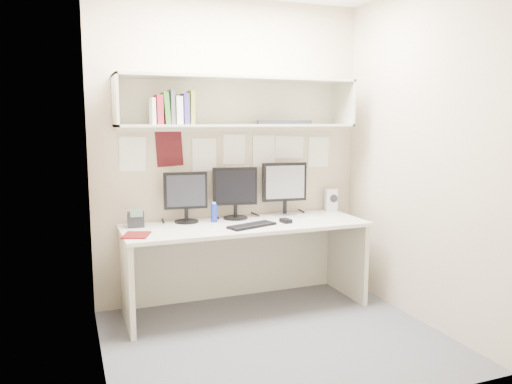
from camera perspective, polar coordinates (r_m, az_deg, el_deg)
name	(u,v)px	position (r m, az deg, el deg)	size (l,w,h in m)	color
floor	(276,339)	(3.77, 2.31, -16.42)	(2.40, 2.00, 0.01)	#4B4B50
wall_back	(232,152)	(4.38, -2.78, 4.62)	(2.40, 0.02, 2.60)	#B8A78D
wall_front	(356,175)	(2.56, 11.35, 1.97)	(2.40, 0.02, 2.60)	#B8A78D
wall_left	(95,166)	(3.16, -17.97, 2.89)	(0.02, 2.00, 2.60)	#B8A78D
wall_right	(420,156)	(4.07, 18.19, 3.96)	(0.02, 2.00, 2.60)	#B8A78D
desk	(246,266)	(4.21, -1.18, -8.44)	(2.00, 0.70, 0.73)	beige
overhead_hutch	(237,102)	(4.24, -2.22, 10.20)	(2.00, 0.38, 0.40)	beige
pinned_papers	(232,157)	(4.37, -2.75, 3.97)	(1.92, 0.01, 0.48)	white
monitor_left	(186,195)	(4.17, -8.04, -0.31)	(0.36, 0.20, 0.42)	black
monitor_center	(235,191)	(4.28, -2.41, 0.15)	(0.38, 0.21, 0.44)	black
monitor_right	(285,187)	(4.45, 3.28, 0.61)	(0.41, 0.22, 0.47)	#A5A5AA
keyboard	(252,226)	(3.98, -0.48, -3.85)	(0.41, 0.14, 0.02)	black
mouse	(286,221)	(4.15, 3.43, -3.30)	(0.07, 0.11, 0.03)	black
speaker	(331,200)	(4.72, 8.55, -0.89)	(0.13, 0.13, 0.21)	#B5B6B1
blue_bottle	(214,213)	(4.17, -4.81, -2.36)	(0.05, 0.05, 0.17)	navy
maroon_notebook	(136,235)	(3.78, -13.52, -4.81)	(0.18, 0.22, 0.01)	#510E0E
desk_phone	(136,219)	(4.08, -13.58, -3.06)	(0.14, 0.13, 0.16)	black
book_stack	(173,109)	(3.99, -9.50, 9.33)	(0.33, 0.16, 0.27)	silver
hutch_tray	(284,122)	(4.30, 3.21, 7.98)	(0.46, 0.17, 0.03)	black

